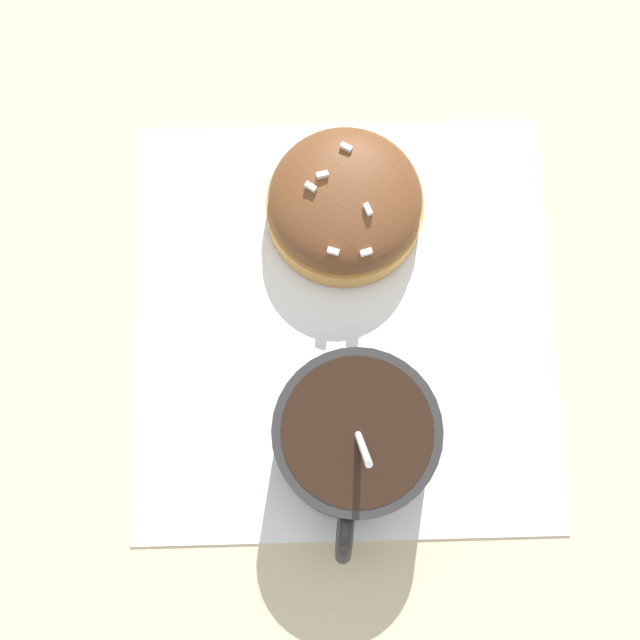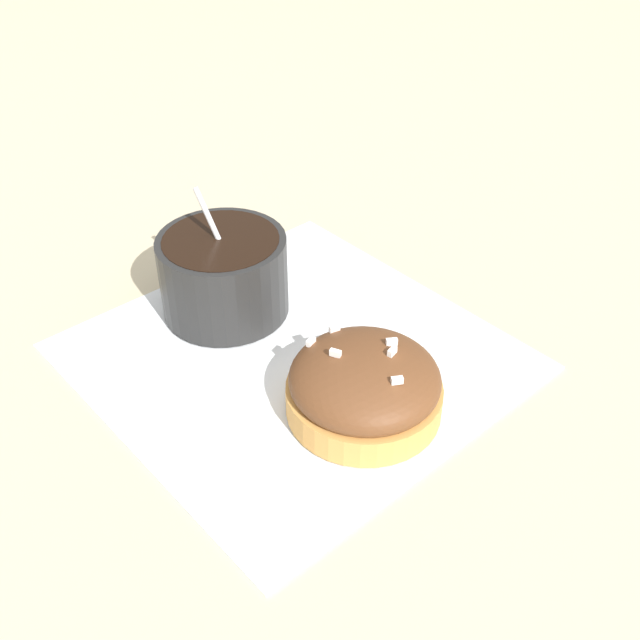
{
  "view_description": "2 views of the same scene",
  "coord_description": "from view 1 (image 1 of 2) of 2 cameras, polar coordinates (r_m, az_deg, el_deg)",
  "views": [
    {
      "loc": [
        0.12,
        -0.01,
        0.54
      ],
      "look_at": [
        0.01,
        -0.01,
        0.03
      ],
      "focal_mm": 50.0,
      "sensor_mm": 36.0,
      "label": 1
    },
    {
      "loc": [
        -0.32,
        0.24,
        0.34
      ],
      "look_at": [
        -0.01,
        -0.01,
        0.03
      ],
      "focal_mm": 42.0,
      "sensor_mm": 36.0,
      "label": 2
    }
  ],
  "objects": [
    {
      "name": "frosted_pastry",
      "position": [
        0.55,
        1.52,
        7.5
      ],
      "size": [
        0.1,
        0.1,
        0.05
      ],
      "color": "#D19347",
      "rests_on": "paper_napkin"
    },
    {
      "name": "coffee_cup",
      "position": [
        0.51,
        2.28,
        -7.58
      ],
      "size": [
        0.12,
        0.09,
        0.1
      ],
      "color": "black",
      "rests_on": "paper_napkin"
    },
    {
      "name": "paper_napkin",
      "position": [
        0.56,
        1.54,
        -0.18
      ],
      "size": [
        0.27,
        0.27,
        0.0
      ],
      "color": "white",
      "rests_on": "ground_plane"
    },
    {
      "name": "ground_plane",
      "position": [
        0.56,
        1.54,
        -0.22
      ],
      "size": [
        3.0,
        3.0,
        0.0
      ],
      "primitive_type": "plane",
      "color": "#C6B793"
    }
  ]
}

